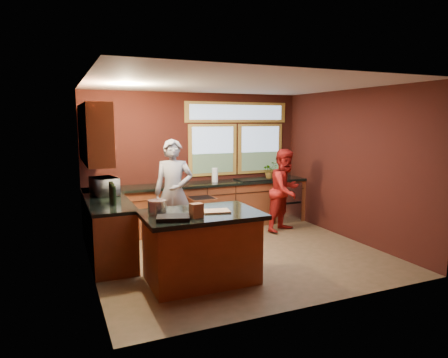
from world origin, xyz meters
TOP-DOWN VIEW (x-y plane):
  - floor at (0.00, 0.00)m, footprint 4.50×4.50m
  - room_shell at (-0.60, 0.32)m, footprint 4.52×4.02m
  - back_counter at (0.20, 1.70)m, footprint 4.50×0.64m
  - left_counter at (-1.95, 0.85)m, footprint 0.64×2.30m
  - island at (-0.92, -0.77)m, footprint 1.55×1.05m
  - person_grey at (-0.80, 0.94)m, footprint 0.78×0.65m
  - person_red at (1.44, 0.92)m, footprint 0.96×0.88m
  - microwave at (-1.92, 1.10)m, footprint 0.47×0.60m
  - potted_plant at (1.57, 1.75)m, footprint 0.32×0.27m
  - paper_towel at (0.28, 1.70)m, footprint 0.12×0.12m
  - cutting_board at (-0.72, -0.82)m, footprint 0.39×0.31m
  - stock_pot at (-1.47, -0.62)m, footprint 0.24×0.24m
  - paper_bag at (-1.07, -1.02)m, footprint 0.17×0.15m
  - black_tray at (-1.37, -1.02)m, footprint 0.46×0.38m

SIDE VIEW (x-z plane):
  - floor at x=0.00m, z-range 0.00..0.00m
  - back_counter at x=0.20m, z-range 0.00..0.93m
  - left_counter at x=-1.95m, z-range 0.00..0.93m
  - island at x=-0.92m, z-range 0.01..0.95m
  - person_red at x=1.44m, z-range 0.00..1.61m
  - person_grey at x=-0.80m, z-range 0.00..1.84m
  - cutting_board at x=-0.72m, z-range 0.94..0.96m
  - black_tray at x=-1.37m, z-range 0.94..0.99m
  - stock_pot at x=-1.47m, z-range 0.94..1.12m
  - paper_bag at x=-1.07m, z-range 0.94..1.12m
  - paper_towel at x=0.28m, z-range 0.93..1.21m
  - microwave at x=-1.92m, z-range 0.93..1.22m
  - potted_plant at x=1.57m, z-range 0.93..1.28m
  - room_shell at x=-0.60m, z-range 0.44..3.15m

